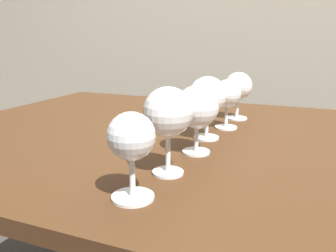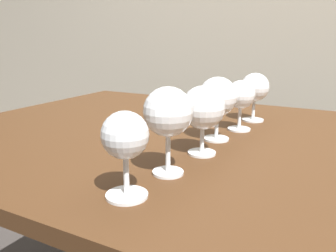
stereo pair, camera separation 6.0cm
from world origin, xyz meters
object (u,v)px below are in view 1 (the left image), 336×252
at_px(wine_glass_pinot, 131,139).
at_px(wine_glass_rose, 168,113).
at_px(wine_glass_amber, 207,97).
at_px(wine_glass_chardonnay, 238,87).
at_px(wine_glass_white, 197,108).
at_px(wine_glass_cabernet, 228,95).

bearing_deg(wine_glass_pinot, wine_glass_rose, 83.81).
relative_size(wine_glass_amber, wine_glass_chardonnay, 1.07).
relative_size(wine_glass_rose, wine_glass_chardonnay, 1.12).
bearing_deg(wine_glass_chardonnay, wine_glass_rose, -93.46).
distance_m(wine_glass_rose, wine_glass_chardonnay, 0.48).
xyz_separation_m(wine_glass_rose, wine_glass_white, (0.01, 0.13, -0.01)).
height_order(wine_glass_pinot, wine_glass_rose, wine_glass_rose).
bearing_deg(wine_glass_amber, wine_glass_white, -84.87).
relative_size(wine_glass_rose, wine_glass_white, 1.09).
distance_m(wine_glass_rose, wine_glass_amber, 0.24).
xyz_separation_m(wine_glass_white, wine_glass_cabernet, (0.01, 0.23, -0.01)).
relative_size(wine_glass_pinot, wine_glass_rose, 0.86).
height_order(wine_glass_pinot, wine_glass_amber, wine_glass_amber).
bearing_deg(wine_glass_rose, wine_glass_pinot, -96.19).
bearing_deg(wine_glass_cabernet, wine_glass_chardonnay, 88.63).
relative_size(wine_glass_white, wine_glass_cabernet, 1.10).
bearing_deg(wine_glass_rose, wine_glass_white, 84.76).
bearing_deg(wine_glass_cabernet, wine_glass_amber, -102.01).
bearing_deg(wine_glass_chardonnay, wine_glass_white, -92.80).
xyz_separation_m(wine_glass_pinot, wine_glass_amber, (0.01, 0.36, 0.01)).
bearing_deg(wine_glass_chardonnay, wine_glass_amber, -96.58).
relative_size(wine_glass_pinot, wine_glass_chardonnay, 0.96).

